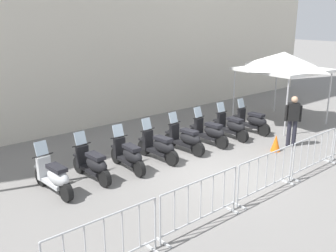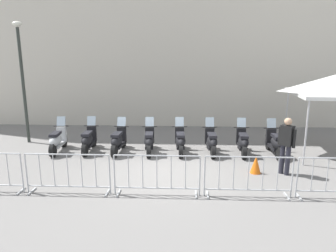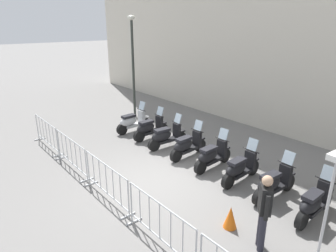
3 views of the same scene
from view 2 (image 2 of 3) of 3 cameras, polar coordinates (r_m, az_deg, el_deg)
ground_plane at (r=9.63m, az=-1.24°, el=-8.32°), size 120.00×120.00×0.00m
motorcycle_0 at (r=11.99m, az=-19.88°, el=-2.54°), size 0.64×1.72×1.24m
motorcycle_1 at (r=11.70m, az=-14.57°, el=-2.54°), size 0.61×1.72×1.24m
motorcycle_2 at (r=11.36m, az=-9.26°, el=-2.75°), size 0.56×1.72×1.24m
motorcycle_3 at (r=11.21m, az=-3.51°, el=-2.82°), size 0.64×1.72×1.24m
motorcycle_4 at (r=11.18m, az=2.28°, el=-2.85°), size 0.63×1.72×1.24m
motorcycle_5 at (r=11.22m, az=8.05°, el=-2.90°), size 0.61×1.72×1.24m
motorcycle_6 at (r=11.37m, az=13.70°, el=-2.94°), size 0.56×1.72×1.24m
motorcycle_7 at (r=11.59m, az=19.28°, el=-3.01°), size 0.59×1.72×1.24m
barrier_segment_1 at (r=8.36m, az=-18.11°, el=-8.46°), size 2.20×0.63×1.07m
barrier_segment_2 at (r=7.87m, az=-2.08°, el=-9.16°), size 2.20×0.63×1.07m
barrier_segment_3 at (r=8.02m, az=14.69°, el=-9.15°), size 2.20×0.63×1.07m
street_lamp at (r=13.56m, az=-25.57°, el=9.44°), size 0.36×0.36×4.79m
officer_near_row_end at (r=9.71m, az=21.16°, el=-2.91°), size 0.43×0.40×1.73m
traffic_cone at (r=9.72m, az=16.01°, el=-6.88°), size 0.32×0.32×0.55m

